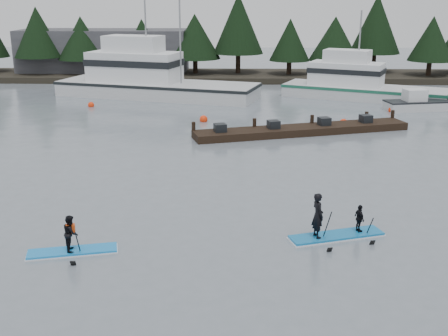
{
  "coord_description": "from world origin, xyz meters",
  "views": [
    {
      "loc": [
        0.55,
        -18.08,
        8.52
      ],
      "look_at": [
        0.0,
        6.0,
        1.1
      ],
      "focal_mm": 45.0,
      "sensor_mm": 36.0,
      "label": 1
    }
  ],
  "objects_px": {
    "paddleboard_duo": "(332,224)",
    "fishing_boat_medium": "(359,92)",
    "fishing_boat_large": "(151,88)",
    "paddleboard_solo": "(72,240)",
    "floating_dock": "(303,130)"
  },
  "relations": [
    {
      "from": "paddleboard_solo",
      "to": "floating_dock",
      "type": "bearing_deg",
      "value": 47.91
    },
    {
      "from": "paddleboard_duo",
      "to": "floating_dock",
      "type": "bearing_deg",
      "value": 69.75
    },
    {
      "from": "fishing_boat_large",
      "to": "floating_dock",
      "type": "xyz_separation_m",
      "value": [
        11.76,
        -13.73,
        -0.52
      ]
    },
    {
      "from": "fishing_boat_large",
      "to": "fishing_boat_medium",
      "type": "height_order",
      "value": "fishing_boat_large"
    },
    {
      "from": "floating_dock",
      "to": "fishing_boat_medium",
      "type": "bearing_deg",
      "value": 47.42
    },
    {
      "from": "fishing_boat_large",
      "to": "floating_dock",
      "type": "relative_size",
      "value": 1.28
    },
    {
      "from": "fishing_boat_medium",
      "to": "paddleboard_duo",
      "type": "bearing_deg",
      "value": -79.89
    },
    {
      "from": "fishing_boat_large",
      "to": "paddleboard_solo",
      "type": "relative_size",
      "value": 5.86
    },
    {
      "from": "floating_dock",
      "to": "paddleboard_solo",
      "type": "bearing_deg",
      "value": -136.0
    },
    {
      "from": "fishing_boat_large",
      "to": "paddleboard_duo",
      "type": "xyz_separation_m",
      "value": [
        11.04,
        -30.05,
        -0.2
      ]
    },
    {
      "from": "fishing_boat_medium",
      "to": "floating_dock",
      "type": "height_order",
      "value": "fishing_boat_medium"
    },
    {
      "from": "paddleboard_duo",
      "to": "fishing_boat_medium",
      "type": "bearing_deg",
      "value": 58.81
    },
    {
      "from": "fishing_boat_large",
      "to": "paddleboard_duo",
      "type": "bearing_deg",
      "value": -53.51
    },
    {
      "from": "fishing_boat_medium",
      "to": "floating_dock",
      "type": "distance_m",
      "value": 14.66
    },
    {
      "from": "fishing_boat_large",
      "to": "paddleboard_solo",
      "type": "distance_m",
      "value": 31.56
    }
  ]
}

